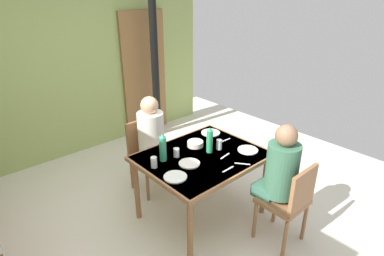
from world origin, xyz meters
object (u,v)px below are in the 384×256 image
serving_bowl_center (195,144)px  chair_near_diner (290,200)px  water_bottle_green_near (163,148)px  person_far_diner (152,133)px  chair_far_diner (146,151)px  person_near_diner (281,168)px  water_bottle_green_far (210,141)px  dining_table (202,161)px

serving_bowl_center → chair_near_diner: bearing=-76.7°
chair_near_diner → water_bottle_green_near: bearing=123.8°
person_far_diner → chair_near_diner: bearing=106.0°
chair_far_diner → chair_near_diner: bearing=104.8°
person_near_diner → water_bottle_green_far: 0.75m
dining_table → person_near_diner: bearing=-65.2°
water_bottle_green_near → water_bottle_green_far: size_ratio=1.03×
chair_near_diner → serving_bowl_center: 1.10m
dining_table → chair_near_diner: 0.92m
person_far_diner → water_bottle_green_near: (-0.24, -0.53, 0.10)m
chair_near_diner → water_bottle_green_near: 1.29m
dining_table → person_far_diner: (-0.12, 0.71, 0.11)m
person_near_diner → water_bottle_green_far: (-0.22, 0.71, 0.10)m
serving_bowl_center → water_bottle_green_near: bearing=-178.2°
dining_table → chair_far_diner: 0.87m
dining_table → water_bottle_green_near: (-0.36, 0.18, 0.21)m
chair_near_diner → water_bottle_green_near: water_bottle_green_near is taller
chair_near_diner → person_near_diner: size_ratio=1.13×
chair_near_diner → person_far_diner: 1.64m
dining_table → water_bottle_green_far: (0.10, -0.00, 0.21)m
chair_near_diner → water_bottle_green_near: (-0.68, 1.02, 0.39)m
dining_table → serving_bowl_center: bearing=66.4°
chair_near_diner → chair_far_diner: size_ratio=1.00×
person_near_diner → water_bottle_green_far: person_near_diner is taller
person_near_diner → water_bottle_green_near: person_near_diner is taller
person_near_diner → chair_far_diner: bearing=106.0°
chair_far_diner → serving_bowl_center: 0.74m
chair_near_diner → water_bottle_green_far: bearing=104.8°
dining_table → water_bottle_green_near: water_bottle_green_near is taller
chair_near_diner → chair_far_diner: (-0.45, 1.69, 0.00)m
water_bottle_green_near → water_bottle_green_far: water_bottle_green_near is taller
chair_near_diner → serving_bowl_center: chair_near_diner is taller
person_near_diner → person_far_diner: size_ratio=1.00×
person_near_diner → chair_near_diner: bearing=-90.0°
dining_table → person_near_diner: person_near_diner is taller
person_near_diner → person_far_diner: bearing=107.4°
dining_table → water_bottle_green_far: bearing=-1.6°
chair_far_diner → water_bottle_green_near: 0.81m
person_far_diner → serving_bowl_center: size_ratio=4.53×
chair_near_diner → water_bottle_green_far: 0.95m
chair_near_diner → dining_table: bearing=111.2°
dining_table → water_bottle_green_near: size_ratio=4.26×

